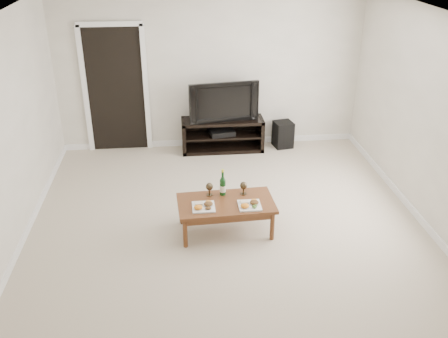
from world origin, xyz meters
TOP-DOWN VIEW (x-y plane):
  - floor at (0.00, 0.00)m, footprint 5.50×5.50m
  - back_wall at (0.00, 2.77)m, footprint 5.00×0.04m
  - ceiling at (0.00, 0.00)m, footprint 5.00×5.50m
  - doorway at (-1.55, 2.73)m, footprint 0.90×0.02m
  - media_console at (0.18, 2.50)m, footprint 1.37×0.45m
  - television at (0.18, 2.50)m, footprint 1.16×0.31m
  - av_receiver at (0.16, 2.48)m, footprint 0.44×0.36m
  - subwoofer at (1.22, 2.54)m, footprint 0.35×0.35m
  - coffee_table at (-0.03, -0.01)m, footprint 1.21×0.70m
  - plate_left at (-0.31, -0.12)m, footprint 0.27×0.27m
  - plate_right at (0.25, -0.14)m, footprint 0.27×0.27m
  - wine_bottle at (-0.05, 0.18)m, footprint 0.07×0.07m
  - goblet_left at (-0.21, 0.18)m, footprint 0.09×0.09m
  - goblet_right at (0.21, 0.17)m, footprint 0.09×0.09m

SIDE VIEW (x-z plane):
  - floor at x=0.00m, z-range 0.00..0.00m
  - coffee_table at x=-0.03m, z-range 0.00..0.42m
  - subwoofer at x=1.22m, z-range 0.00..0.45m
  - media_console at x=0.18m, z-range 0.00..0.55m
  - av_receiver at x=0.16m, z-range 0.29..0.36m
  - plate_left at x=-0.31m, z-range 0.42..0.49m
  - plate_right at x=0.25m, z-range 0.42..0.49m
  - goblet_left at x=-0.21m, z-range 0.42..0.59m
  - goblet_right at x=0.21m, z-range 0.42..0.59m
  - wine_bottle at x=-0.05m, z-range 0.42..0.77m
  - television at x=0.18m, z-range 0.55..1.21m
  - doorway at x=-1.55m, z-range 0.00..2.05m
  - back_wall at x=0.00m, z-range 0.00..2.60m
  - ceiling at x=0.00m, z-range 2.60..2.64m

